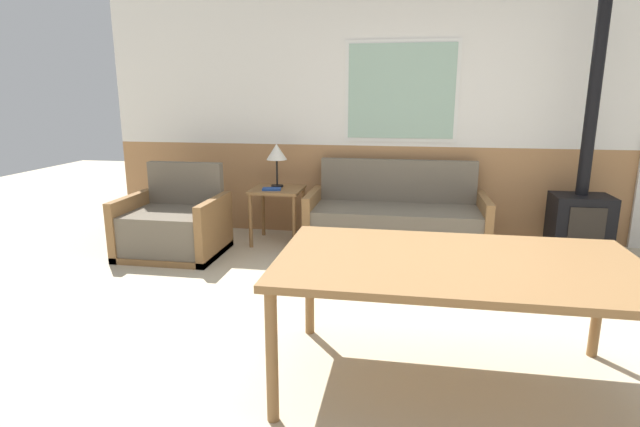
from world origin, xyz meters
TOP-DOWN VIEW (x-y plane):
  - ground_plane at (0.00, 0.00)m, footprint 16.00×16.00m
  - wall_back at (-0.01, 2.63)m, footprint 7.20×0.09m
  - couch at (-0.31, 2.14)m, footprint 1.82×0.78m
  - armchair at (-2.49, 1.56)m, footprint 0.95×0.80m
  - side_table at (-1.57, 2.13)m, footprint 0.53×0.53m
  - table_lamp at (-1.59, 2.22)m, footprint 0.22×0.22m
  - book_stack at (-1.61, 2.03)m, footprint 0.21×0.15m
  - dining_table at (0.06, -0.36)m, footprint 1.89×1.06m
  - wood_stove at (1.47, 2.18)m, footprint 0.54×0.42m

SIDE VIEW (x-z plane):
  - ground_plane at x=0.00m, z-range 0.00..0.00m
  - couch at x=-0.31m, z-range -0.17..0.71m
  - armchair at x=-2.49m, z-range -0.17..0.71m
  - side_table at x=-1.57m, z-range 0.19..0.79m
  - wood_stove at x=1.47m, z-range -0.67..1.82m
  - book_stack at x=-1.61m, z-range 0.59..0.61m
  - dining_table at x=0.06m, z-range 0.30..1.03m
  - table_lamp at x=-1.59m, z-range 0.72..1.19m
  - wall_back at x=-0.01m, z-range 0.01..2.71m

